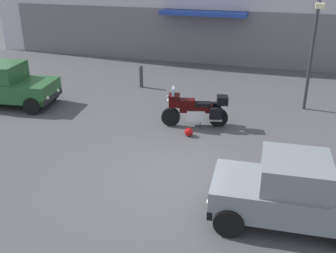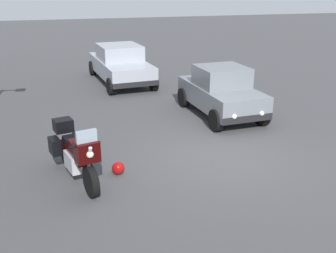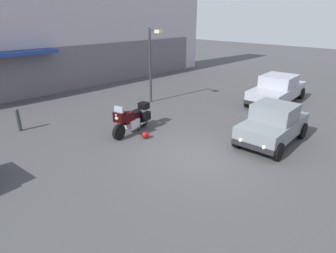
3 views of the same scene
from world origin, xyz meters
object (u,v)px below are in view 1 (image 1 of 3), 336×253
Objects in this scene: motorcycle at (196,109)px; helmet at (189,132)px; streetlamp_curbside at (313,44)px; bollard_curbside at (141,76)px; car_compact_side at (293,192)px; car_hatchback_near at (4,85)px.

motorcycle reaches higher than helmet.
streetlamp_curbside reaches higher than bollard_curbside.
helmet is at bearing -53.93° from bollard_curbside.
bollard_curbside is (-6.41, 8.23, -0.25)m from car_compact_side.
car_hatchback_near is 1.13× the size of car_compact_side.
helmet is 5.55m from streetlamp_curbside.
motorcycle is 5.60m from car_compact_side.
motorcycle is at bearing -143.80° from streetlamp_curbside.
car_hatchback_near is at bearing 173.48° from helmet.
car_compact_side is (3.17, -3.78, 0.63)m from helmet.
car_compact_side is 10.43m from bollard_curbside.
car_compact_side is (10.68, -4.64, -0.04)m from car_hatchback_near.
car_hatchback_near is (-7.51, 0.86, 0.67)m from helmet.
streetlamp_curbside is at bearing -157.41° from motorcycle.
helmet is at bearing -13.03° from car_hatchback_near.
motorcycle is at bearing 87.75° from helmet.
bollard_curbside is (-6.86, 0.96, -1.97)m from streetlamp_curbside.
bollard_curbside is at bearing -61.23° from motorcycle.
car_compact_side is at bearing 110.42° from motorcycle.
helmet is 5.52m from bollard_curbside.
streetlamp_curbside is at bearing -7.99° from bollard_curbside.
helmet is at bearing 74.15° from motorcycle.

